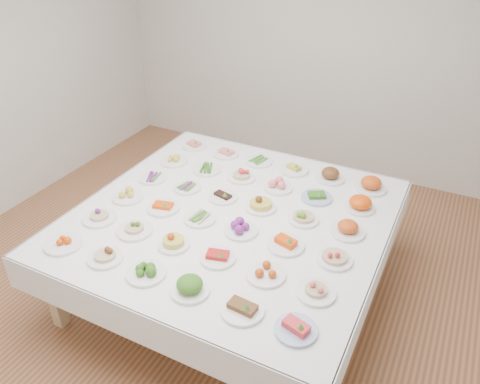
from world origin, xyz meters
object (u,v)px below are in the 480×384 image
at_px(display_table, 232,221).
at_px(dish_35, 371,182).
at_px(dish_0, 63,241).
at_px(dish_18, 153,177).

relative_size(display_table, dish_35, 8.27).
distance_m(display_table, dish_35, 1.26).
bearing_deg(display_table, dish_0, -135.03).
distance_m(display_table, dish_0, 1.28).
relative_size(dish_0, dish_18, 1.13).
xyz_separation_m(dish_0, dish_35, (1.80, 1.79, 0.04)).
bearing_deg(dish_18, dish_35, 21.81).
bearing_deg(dish_35, display_table, -135.32).
xyz_separation_m(display_table, dish_18, (-0.89, 0.17, 0.09)).
bearing_deg(dish_35, dish_0, -135.17).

